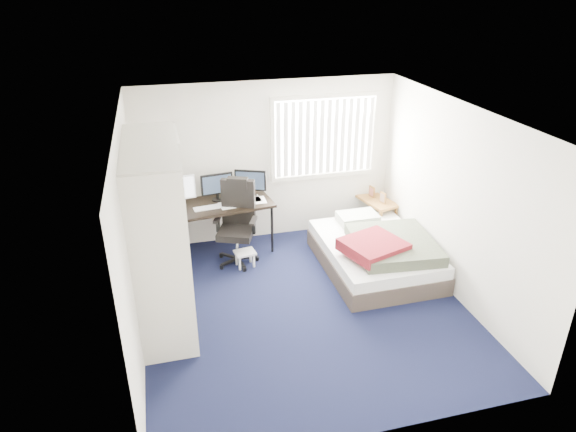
# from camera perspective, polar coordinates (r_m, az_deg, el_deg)

# --- Properties ---
(ground) EXTENTS (4.20, 4.20, 0.00)m
(ground) POSITION_cam_1_polar(r_m,az_deg,el_deg) (6.71, 1.83, -10.01)
(ground) COLOR black
(ground) RESTS_ON ground
(room_shell) EXTENTS (4.20, 4.20, 4.20)m
(room_shell) POSITION_cam_1_polar(r_m,az_deg,el_deg) (5.97, 2.03, 1.89)
(room_shell) COLOR silver
(room_shell) RESTS_ON ground
(window_assembly) EXTENTS (1.72, 0.09, 1.32)m
(window_assembly) POSITION_cam_1_polar(r_m,az_deg,el_deg) (8.03, 4.10, 8.76)
(window_assembly) COLOR white
(window_assembly) RESTS_ON ground
(closet) EXTENTS (0.64, 1.84, 2.22)m
(closet) POSITION_cam_1_polar(r_m,az_deg,el_deg) (6.06, -14.06, -0.15)
(closet) COLOR beige
(closet) RESTS_ON ground
(desk) EXTENTS (1.71, 0.96, 1.26)m
(desk) POSITION_cam_1_polar(r_m,az_deg,el_deg) (7.67, -7.97, 1.57)
(desk) COLOR black
(desk) RESTS_ON ground
(office_chair) EXTENTS (0.76, 0.76, 1.25)m
(office_chair) POSITION_cam_1_polar(r_m,az_deg,el_deg) (7.54, -5.65, -1.61)
(office_chair) COLOR black
(office_chair) RESTS_ON ground
(footstool) EXTENTS (0.32, 0.27, 0.24)m
(footstool) POSITION_cam_1_polar(r_m,az_deg,el_deg) (7.50, -4.80, -4.33)
(footstool) COLOR white
(footstool) RESTS_ON ground
(nightstand) EXTENTS (0.56, 0.85, 0.72)m
(nightstand) POSITION_cam_1_polar(r_m,az_deg,el_deg) (8.54, 9.70, 1.46)
(nightstand) COLOR brown
(nightstand) RESTS_ON ground
(bed) EXTENTS (1.48, 1.94, 0.64)m
(bed) POSITION_cam_1_polar(r_m,az_deg,el_deg) (7.46, 9.84, -3.99)
(bed) COLOR #3C322B
(bed) RESTS_ON ground
(pine_box) EXTENTS (0.41, 0.31, 0.30)m
(pine_box) POSITION_cam_1_polar(r_m,az_deg,el_deg) (6.46, -12.67, -10.69)
(pine_box) COLOR tan
(pine_box) RESTS_ON ground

